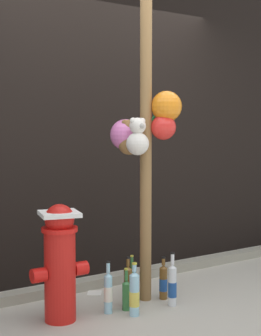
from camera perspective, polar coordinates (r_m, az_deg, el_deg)
ground_plane at (r=3.81m, az=5.62°, el=-16.26°), size 14.00×14.00×0.00m
building_wall at (r=4.66m, az=-4.35°, el=7.12°), size 10.00×0.20×3.13m
curb_strip at (r=4.48m, az=-1.59°, el=-12.52°), size 8.00×0.12×0.08m
memorial_post at (r=3.89m, az=1.85°, el=7.76°), size 0.53×0.47×2.90m
fire_hydrant at (r=3.57m, az=-8.08°, el=-10.36°), size 0.42×0.32×0.83m
bottle_0 at (r=4.06m, az=3.78°, el=-12.88°), size 0.06×0.06×0.34m
bottle_1 at (r=3.91m, az=4.81°, el=-13.21°), size 0.07×0.07×0.41m
bottle_2 at (r=4.05m, az=0.16°, el=-13.02°), size 0.07×0.07×0.35m
bottle_3 at (r=3.76m, az=-2.57°, el=-14.00°), size 0.06×0.06×0.39m
bottle_4 at (r=3.82m, az=-0.49°, el=-14.19°), size 0.06×0.06×0.32m
bottle_5 at (r=3.70m, az=0.44°, el=-14.22°), size 0.07×0.07×0.39m
bottle_6 at (r=3.90m, az=-0.29°, el=-13.25°), size 0.06×0.06×0.38m
litter_2 at (r=4.24m, az=-4.15°, el=-14.04°), size 0.16×0.16×0.01m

